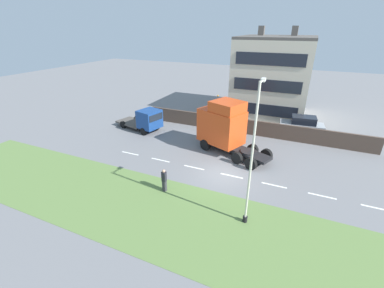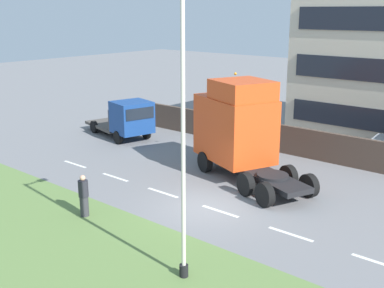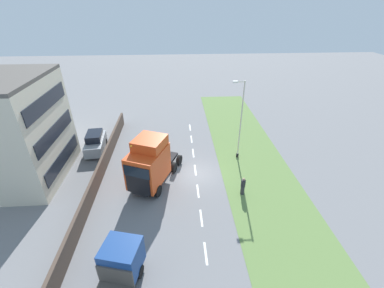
{
  "view_description": "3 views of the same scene",
  "coord_description": "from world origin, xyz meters",
  "px_view_note": "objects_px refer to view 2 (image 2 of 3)",
  "views": [
    {
      "loc": [
        -16.89,
        -4.81,
        10.62
      ],
      "look_at": [
        -1.37,
        2.08,
        2.79
      ],
      "focal_mm": 24.0,
      "sensor_mm": 36.0,
      "label": 1
    },
    {
      "loc": [
        -14.51,
        -11.45,
        7.84
      ],
      "look_at": [
        -0.43,
        0.43,
        2.72
      ],
      "focal_mm": 45.0,
      "sensor_mm": 36.0,
      "label": 2
    },
    {
      "loc": [
        1.62,
        20.11,
        15.0
      ],
      "look_at": [
        0.33,
        -0.77,
        2.96
      ],
      "focal_mm": 24.0,
      "sensor_mm": 36.0,
      "label": 3
    }
  ],
  "objects_px": {
    "flatbed_truck": "(128,119)",
    "lorry_cab": "(238,128)",
    "lamp_post": "(185,152)",
    "pedestrian": "(84,196)"
  },
  "relations": [
    {
      "from": "flatbed_truck",
      "to": "lorry_cab",
      "type": "bearing_deg",
      "value": 96.71
    },
    {
      "from": "flatbed_truck",
      "to": "lamp_post",
      "type": "distance_m",
      "value": 16.8
    },
    {
      "from": "lorry_cab",
      "to": "flatbed_truck",
      "type": "distance_m",
      "value": 9.23
    },
    {
      "from": "lamp_post",
      "to": "pedestrian",
      "type": "relative_size",
      "value": 4.86
    },
    {
      "from": "lorry_cab",
      "to": "flatbed_truck",
      "type": "bearing_deg",
      "value": 105.1
    },
    {
      "from": "lamp_post",
      "to": "pedestrian",
      "type": "distance_m",
      "value": 6.77
    },
    {
      "from": "flatbed_truck",
      "to": "pedestrian",
      "type": "bearing_deg",
      "value": 52.85
    },
    {
      "from": "lorry_cab",
      "to": "flatbed_truck",
      "type": "height_order",
      "value": "lorry_cab"
    },
    {
      "from": "pedestrian",
      "to": "lorry_cab",
      "type": "bearing_deg",
      "value": -12.2
    },
    {
      "from": "lorry_cab",
      "to": "flatbed_truck",
      "type": "relative_size",
      "value": 1.2
    }
  ]
}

